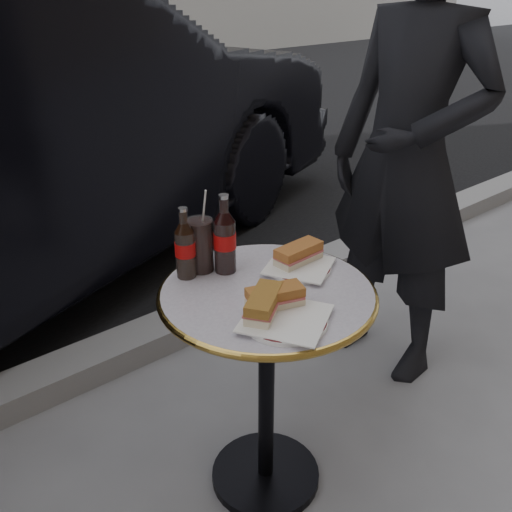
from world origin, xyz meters
TOP-DOWN VIEW (x-y plane):
  - ground at (0.00, 0.00)m, footprint 80.00×80.00m
  - curb at (0.00, 0.90)m, footprint 40.00×0.20m
  - bistro_table at (0.00, 0.00)m, footprint 0.62×0.62m
  - plate_left at (-0.07, -0.16)m, footprint 0.28×0.28m
  - plate_right at (0.15, 0.03)m, footprint 0.25×0.25m
  - sandwich_left_a at (-0.10, -0.10)m, footprint 0.17×0.15m
  - sandwich_left_b at (-0.06, -0.09)m, footprint 0.16×0.11m
  - sandwich_right at (0.17, 0.05)m, footprint 0.16×0.08m
  - cola_bottle_left at (-0.13, 0.21)m, footprint 0.08×0.08m
  - cola_bottle_right at (-0.02, 0.17)m, footprint 0.09×0.09m
  - cola_glass at (-0.07, 0.22)m, footprint 0.09×0.09m
  - pedestrian at (0.87, 0.19)m, footprint 0.47×0.68m

SIDE VIEW (x-z plane):
  - ground at x=0.00m, z-range 0.00..0.00m
  - curb at x=0.00m, z-range -0.01..0.11m
  - bistro_table at x=0.00m, z-range 0.00..0.73m
  - plate_right at x=0.15m, z-range 0.73..0.74m
  - plate_left at x=-0.07m, z-range 0.73..0.74m
  - sandwich_right at x=0.17m, z-range 0.74..0.80m
  - sandwich_left_b at x=-0.06m, z-range 0.74..0.80m
  - sandwich_left_a at x=-0.10m, z-range 0.74..0.80m
  - cola_glass at x=-0.07m, z-range 0.73..0.90m
  - cola_bottle_left at x=-0.13m, z-range 0.73..0.95m
  - cola_bottle_right at x=-0.02m, z-range 0.73..0.98m
  - pedestrian at x=0.87m, z-range 0.00..1.80m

